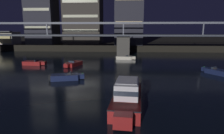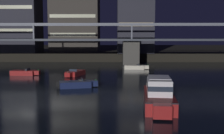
{
  "view_description": "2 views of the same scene",
  "coord_description": "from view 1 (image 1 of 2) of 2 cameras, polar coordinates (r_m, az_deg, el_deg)",
  "views": [
    {
      "loc": [
        -0.15,
        -18.82,
        7.36
      ],
      "look_at": [
        -1.73,
        9.4,
        1.78
      ],
      "focal_mm": 30.45,
      "sensor_mm": 36.0,
      "label": 1
    },
    {
      "loc": [
        -3.77,
        -26.69,
        6.35
      ],
      "look_at": [
        -4.08,
        13.17,
        2.09
      ],
      "focal_mm": 44.79,
      "sensor_mm": 36.0,
      "label": 2
    }
  ],
  "objects": [
    {
      "name": "tower_west_low",
      "position": [
        74.76,
        -20.46,
        17.93
      ],
      "size": [
        9.46,
        9.37,
        29.99
      ],
      "color": "#282833",
      "rests_on": "far_riverbank"
    },
    {
      "name": "speedboat_near_right",
      "position": [
        43.44,
        -22.38,
        1.11
      ],
      "size": [
        5.23,
        2.09,
        1.16
      ],
      "color": "maroon",
      "rests_on": "ground"
    },
    {
      "name": "far_riverbank",
      "position": [
        103.66,
        3.31,
        7.68
      ],
      "size": [
        240.0,
        80.0,
        2.2
      ],
      "primitive_type": "cube",
      "color": "black",
      "rests_on": "ground"
    },
    {
      "name": "cabin_cruiser_near_left",
      "position": [
        18.49,
        4.56,
        -8.82
      ],
      "size": [
        3.41,
        9.29,
        2.79
      ],
      "color": "maroon",
      "rests_on": "ground"
    },
    {
      "name": "speedboat_mid_right",
      "position": [
        36.45,
        28.97,
        -1.24
      ],
      "size": [
        3.74,
        4.81,
        1.16
      ],
      "color": "#19234C",
      "rests_on": "ground"
    },
    {
      "name": "speedboat_mid_center",
      "position": [
        39.86,
        -11.55,
        0.9
      ],
      "size": [
        3.01,
        5.11,
        1.16
      ],
      "color": "maroon",
      "rests_on": "ground"
    },
    {
      "name": "speedboat_far_center",
      "position": [
        29.19,
        -13.54,
        -2.92
      ],
      "size": [
        5.2,
        2.69,
        1.16
      ],
      "color": "#19234C",
      "rests_on": "ground"
    },
    {
      "name": "ground_plane",
      "position": [
        20.21,
        3.46,
        -10.22
      ],
      "size": [
        400.0,
        400.0,
        0.0
      ],
      "primitive_type": "plane",
      "color": "black"
    },
    {
      "name": "waterfront_pavilion",
      "position": [
        80.76,
        -30.47,
        7.57
      ],
      "size": [
        12.4,
        7.4,
        4.7
      ],
      "color": "#B2AD9E",
      "rests_on": "far_riverbank"
    },
    {
      "name": "speedboat_far_right",
      "position": [
        47.95,
        3.95,
        2.81
      ],
      "size": [
        5.23,
        2.25,
        1.16
      ],
      "color": "beige",
      "rests_on": "ground"
    },
    {
      "name": "tower_west_tall",
      "position": [
        74.58,
        -8.4,
        16.5
      ],
      "size": [
        13.09,
        13.64,
        24.81
      ],
      "color": "#38332D",
      "rests_on": "far_riverbank"
    },
    {
      "name": "river_bridge",
      "position": [
        55.54,
        3.39,
        8.18
      ],
      "size": [
        90.64,
        6.4,
        9.38
      ],
      "color": "#4C4944",
      "rests_on": "ground"
    }
  ]
}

